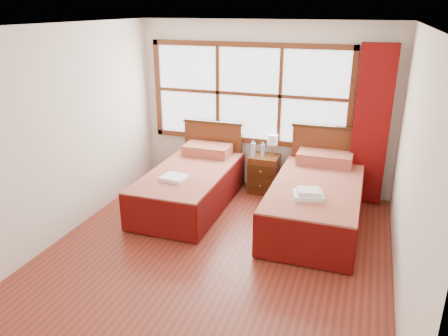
% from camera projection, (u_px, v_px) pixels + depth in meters
% --- Properties ---
extents(floor, '(4.50, 4.50, 0.00)m').
position_uv_depth(floor, '(216.00, 253.00, 5.23)').
color(floor, maroon).
rests_on(floor, ground).
extents(ceiling, '(4.50, 4.50, 0.00)m').
position_uv_depth(ceiling, '(215.00, 25.00, 4.32)').
color(ceiling, white).
rests_on(ceiling, wall_back).
extents(wall_back, '(4.00, 0.00, 4.00)m').
position_uv_depth(wall_back, '(264.00, 107.00, 6.77)').
color(wall_back, silver).
rests_on(wall_back, floor).
extents(wall_left, '(0.00, 4.50, 4.50)m').
position_uv_depth(wall_left, '(63.00, 134.00, 5.38)').
color(wall_left, silver).
rests_on(wall_left, floor).
extents(wall_right, '(0.00, 4.50, 4.50)m').
position_uv_depth(wall_right, '(412.00, 171.00, 4.18)').
color(wall_right, silver).
rests_on(wall_right, floor).
extents(window, '(3.16, 0.06, 1.56)m').
position_uv_depth(window, '(248.00, 94.00, 6.74)').
color(window, white).
rests_on(window, wall_back).
extents(curtain, '(0.50, 0.16, 2.30)m').
position_uv_depth(curtain, '(371.00, 126.00, 6.21)').
color(curtain, maroon).
rests_on(curtain, wall_back).
extents(bed_left, '(1.07, 2.09, 1.04)m').
position_uv_depth(bed_left, '(191.00, 184.00, 6.43)').
color(bed_left, '#39200B').
rests_on(bed_left, floor).
extents(bed_right, '(1.15, 2.23, 1.12)m').
position_uv_depth(bed_right, '(316.00, 199.00, 5.87)').
color(bed_right, '#39200B').
rests_on(bed_right, floor).
extents(nightstand, '(0.45, 0.44, 0.59)m').
position_uv_depth(nightstand, '(264.00, 174.00, 6.87)').
color(nightstand, '#5A2B13').
rests_on(nightstand, floor).
extents(towels_left, '(0.36, 0.33, 0.05)m').
position_uv_depth(towels_left, '(174.00, 178.00, 5.94)').
color(towels_left, white).
rests_on(towels_left, bed_left).
extents(towels_right, '(0.43, 0.39, 0.11)m').
position_uv_depth(towels_right, '(308.00, 194.00, 5.28)').
color(towels_right, white).
rests_on(towels_right, bed_right).
extents(lamp, '(0.16, 0.16, 0.32)m').
position_uv_depth(lamp, '(272.00, 140.00, 6.78)').
color(lamp, '#B9943B').
rests_on(lamp, nightstand).
extents(bottle_near, '(0.07, 0.07, 0.25)m').
position_uv_depth(bottle_near, '(253.00, 150.00, 6.69)').
color(bottle_near, '#A6C4D5').
rests_on(bottle_near, nightstand).
extents(bottle_far, '(0.06, 0.06, 0.22)m').
position_uv_depth(bottle_far, '(263.00, 150.00, 6.72)').
color(bottle_far, '#A6C4D5').
rests_on(bottle_far, nightstand).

